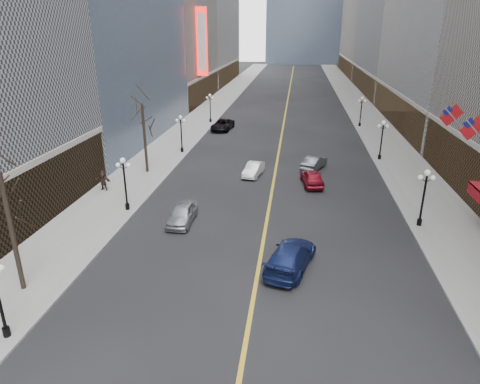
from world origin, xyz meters
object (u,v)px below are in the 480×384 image
(streetlamp_west_2, at_px, (181,130))
(car_nb_mid, at_px, (254,169))
(car_sb_mid, at_px, (312,177))
(car_sb_far, at_px, (314,163))
(streetlamp_west_1, at_px, (125,178))
(streetlamp_east_2, at_px, (382,136))
(streetlamp_east_1, at_px, (424,192))
(car_nb_near, at_px, (182,214))
(car_nb_far, at_px, (223,125))
(streetlamp_west_3, at_px, (210,105))
(car_sb_near, at_px, (290,256))
(streetlamp_east_3, at_px, (361,108))

(streetlamp_west_2, bearing_deg, car_nb_mid, -37.59)
(car_sb_mid, height_order, car_sb_far, car_sb_mid)
(streetlamp_west_2, bearing_deg, streetlamp_west_1, -90.00)
(streetlamp_east_2, xyz_separation_m, streetlamp_west_2, (-23.60, 0.00, 0.00))
(streetlamp_east_2, height_order, car_nb_mid, streetlamp_east_2)
(streetlamp_east_1, bearing_deg, car_nb_near, -174.97)
(car_nb_far, bearing_deg, streetlamp_west_3, 125.37)
(streetlamp_west_1, bearing_deg, car_sb_far, 40.66)
(streetlamp_east_2, xyz_separation_m, car_sb_mid, (-8.02, -9.52, -2.12))
(streetlamp_east_2, relative_size, streetlamp_west_2, 1.00)
(car_nb_mid, xyz_separation_m, car_sb_near, (4.21, -18.03, 0.16))
(streetlamp_east_2, distance_m, car_nb_near, 26.99)
(streetlamp_east_3, xyz_separation_m, car_nb_near, (-18.41, -37.62, -2.14))
(streetlamp_east_2, xyz_separation_m, car_sb_near, (-9.80, -25.42, -2.07))
(car_nb_mid, relative_size, car_sb_near, 0.71)
(streetlamp_east_3, bearing_deg, streetlamp_west_2, -142.67)
(car_nb_mid, bearing_deg, streetlamp_west_1, -121.54)
(streetlamp_west_3, distance_m, car_sb_far, 27.51)
(car_nb_near, bearing_deg, car_sb_mid, 44.60)
(streetlamp_west_3, relative_size, car_sb_far, 1.03)
(streetlamp_west_3, distance_m, car_nb_far, 5.93)
(car_nb_near, distance_m, car_sb_near, 10.38)
(streetlamp_west_2, distance_m, streetlamp_west_3, 18.00)
(streetlamp_east_2, xyz_separation_m, car_nb_mid, (-14.01, -7.39, -2.23))
(streetlamp_east_1, distance_m, car_nb_near, 18.60)
(streetlamp_west_3, bearing_deg, car_nb_mid, -69.30)
(streetlamp_east_2, relative_size, car_nb_near, 1.01)
(car_sb_near, relative_size, car_sb_far, 1.30)
(streetlamp_east_2, bearing_deg, streetlamp_west_2, 180.00)
(streetlamp_east_3, distance_m, car_nb_near, 41.94)
(car_sb_mid, bearing_deg, streetlamp_east_2, -138.20)
(streetlamp_east_3, distance_m, streetlamp_west_2, 29.68)
(car_nb_far, distance_m, car_sb_far, 21.91)
(streetlamp_west_2, xyz_separation_m, car_nb_mid, (9.59, -7.39, -2.23))
(streetlamp_east_2, distance_m, streetlamp_west_1, 29.68)
(streetlamp_east_1, bearing_deg, streetlamp_east_2, 90.00)
(car_sb_near, bearing_deg, car_nb_far, -59.16)
(streetlamp_east_1, height_order, streetlamp_west_1, same)
(streetlamp_east_1, bearing_deg, car_sb_mid, 133.41)
(car_nb_near, height_order, car_sb_far, car_nb_near)
(streetlamp_east_1, distance_m, car_sb_mid, 11.87)
(streetlamp_east_3, height_order, streetlamp_west_2, same)
(car_nb_near, distance_m, car_nb_mid, 13.00)
(streetlamp_west_3, bearing_deg, streetlamp_west_2, -90.00)
(streetlamp_east_1, relative_size, car_nb_far, 0.79)
(car_nb_far, relative_size, car_sb_far, 1.30)
(streetlamp_east_2, bearing_deg, car_sb_mid, -130.12)
(streetlamp_west_3, height_order, car_sb_mid, streetlamp_west_3)
(car_nb_mid, bearing_deg, car_nb_far, 118.83)
(car_nb_far, bearing_deg, streetlamp_east_3, 18.00)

